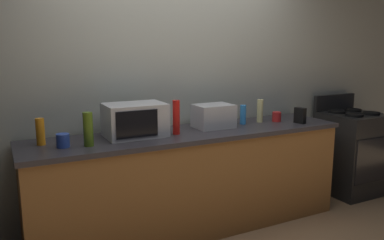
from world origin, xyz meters
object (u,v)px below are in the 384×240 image
object	(u,v)px
bottle_olive_oil	(88,129)
bottle_vinegar	(260,111)
stove_range	(351,152)
cordless_phone	(300,115)
mug_red	(277,117)
bottle_dish_soap	(40,132)
mug_blue	(63,141)
microwave	(135,120)
bottle_hot_sauce	(176,117)
toaster_oven	(213,116)
bottle_spray_cleaner	(243,115)

from	to	relation	value
bottle_olive_oil	bottle_vinegar	distance (m)	1.69
stove_range	bottle_olive_oil	world-z (taller)	bottle_olive_oil
cordless_phone	mug_red	world-z (taller)	cordless_phone
bottle_dish_soap	bottle_vinegar	world-z (taller)	bottle_vinegar
bottle_olive_oil	mug_red	xyz separation A→B (m)	(1.85, 0.13, -0.08)
bottle_dish_soap	mug_blue	size ratio (longest dim) A/B	2.02
microwave	cordless_phone	bearing A→B (deg)	-6.99
stove_range	bottle_vinegar	size ratio (longest dim) A/B	4.86
bottle_dish_soap	bottle_hot_sauce	distance (m)	1.06
bottle_vinegar	mug_red	size ratio (longest dim) A/B	2.37
cordless_phone	toaster_oven	bearing A→B (deg)	156.16
toaster_oven	mug_blue	size ratio (longest dim) A/B	3.41
microwave	toaster_oven	size ratio (longest dim) A/B	1.41
bottle_hot_sauce	bottle_vinegar	world-z (taller)	bottle_hot_sauce
toaster_oven	bottle_hot_sauce	size ratio (longest dim) A/B	1.19
stove_range	bottle_olive_oil	xyz separation A→B (m)	(-2.91, -0.10, 0.57)
microwave	bottle_olive_oil	size ratio (longest dim) A/B	1.90
toaster_oven	cordless_phone	world-z (taller)	toaster_oven
toaster_oven	bottle_vinegar	size ratio (longest dim) A/B	1.53
bottle_vinegar	stove_range	bearing A→B (deg)	-3.47
microwave	bottle_spray_cleaner	distance (m)	1.08
bottle_spray_cleaner	bottle_vinegar	distance (m)	0.20
microwave	bottle_hot_sauce	world-z (taller)	bottle_hot_sauce
mug_blue	mug_red	size ratio (longest dim) A/B	1.06
toaster_oven	microwave	bearing A→B (deg)	-179.06
bottle_dish_soap	stove_range	bearing A→B (deg)	-1.69
stove_range	microwave	bearing A→B (deg)	178.90
bottle_spray_cleaner	mug_blue	distance (m)	1.66
toaster_oven	bottle_vinegar	bearing A→B (deg)	1.49
bottle_vinegar	bottle_dish_soap	bearing A→B (deg)	179.40
stove_range	bottle_dish_soap	xyz separation A→B (m)	(-3.22, 0.09, 0.54)
mug_blue	bottle_dish_soap	bearing A→B (deg)	132.94
stove_range	toaster_oven	world-z (taller)	toaster_oven
stove_range	toaster_oven	distance (m)	1.84
cordless_phone	mug_red	bearing A→B (deg)	119.96
mug_blue	mug_red	world-z (taller)	mug_blue
bottle_spray_cleaner	bottle_dish_soap	distance (m)	1.79
stove_range	microwave	world-z (taller)	microwave
stove_range	bottle_hot_sauce	xyz separation A→B (m)	(-2.17, -0.04, 0.58)
stove_range	bottle_dish_soap	size ratio (longest dim) A/B	5.36
bottle_vinegar	mug_blue	size ratio (longest dim) A/B	2.23
bottle_spray_cleaner	mug_red	bearing A→B (deg)	-7.10
bottle_spray_cleaner	bottle_hot_sauce	xyz separation A→B (m)	(-0.74, -0.11, 0.05)
stove_range	mug_red	distance (m)	1.16
microwave	bottle_olive_oil	bearing A→B (deg)	-159.73
cordless_phone	bottle_spray_cleaner	bearing A→B (deg)	147.03
mug_red	stove_range	bearing A→B (deg)	-1.29
bottle_olive_oil	mug_red	size ratio (longest dim) A/B	2.70
bottle_olive_oil	mug_red	world-z (taller)	bottle_olive_oil
bottle_spray_cleaner	mug_blue	xyz separation A→B (m)	(-1.66, -0.12, -0.04)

